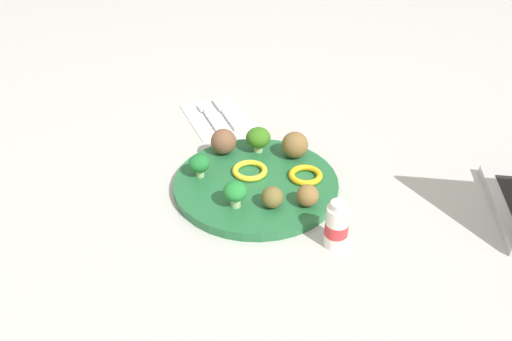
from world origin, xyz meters
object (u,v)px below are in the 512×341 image
Objects in this scene: meatball_back_right at (272,197)px; pepper_ring_front_right at (306,175)px; broccoli_floret_back_left at (258,138)px; pepper_ring_back_left at (252,170)px; broccoli_floret_far_rim at (199,164)px; meatball_back_left at (308,196)px; fork at (209,115)px; plate at (256,184)px; napkin at (218,117)px; knife at (225,112)px; yogurt_bottle at (337,226)px; meatball_mid_left at (295,145)px; meatball_front_left at (224,141)px; broccoli_floret_center at (235,192)px.

meatball_back_right is 0.10m from pepper_ring_front_right.
broccoli_floret_back_left reaches higher than pepper_ring_back_left.
broccoli_floret_far_rim is at bearing 62.98° from pepper_ring_front_right.
fork is (0.37, 0.02, -0.03)m from meatball_back_left.
plate is at bearing -6.01° from meatball_back_right.
plate reaches higher than napkin.
knife is (0.24, -0.05, -0.01)m from pepper_ring_back_left.
broccoli_floret_far_rim is 0.26m from knife.
meatball_back_left is 0.08m from yogurt_bottle.
plate is 4.83× the size of pepper_ring_front_right.
meatball_mid_left is 0.14m from meatball_back_left.
plate is 1.92× the size of knife.
fork is (0.22, -0.10, -0.03)m from broccoli_floret_far_rim.
meatball_back_left is at bearing -155.38° from plate.
meatball_front_left is 0.32× the size of knife.
broccoli_floret_far_rim reaches higher than napkin.
knife is (-0.00, -0.04, -0.00)m from fork.
broccoli_floret_far_rim is at bearing 150.65° from napkin.
meatball_back_right is 0.34m from napkin.
napkin is at bearing -7.63° from pepper_ring_back_left.
meatball_mid_left is (0.09, -0.16, -0.00)m from broccoli_floret_center.
broccoli_floret_back_left reaches higher than napkin.
yogurt_bottle reaches higher than pepper_ring_back_left.
meatball_back_left is 0.08m from pepper_ring_front_right.
yogurt_bottle is at bearing -141.32° from broccoli_floret_center.
napkin is (0.34, -0.04, -0.03)m from meatball_back_right.
meatball_front_left reaches higher than fork.
napkin is (0.31, -0.10, -0.04)m from broccoli_floret_center.
broccoli_floret_back_left is 1.31× the size of meatball_back_left.
meatball_front_left is at bearing -51.15° from broccoli_floret_far_rim.
meatball_back_left is (-0.05, -0.10, -0.01)m from broccoli_floret_center.
pepper_ring_front_right is 0.31m from fork.
knife is 0.45m from yogurt_bottle.
plate is 0.11m from meatball_back_left.
pepper_ring_back_left is 0.25m from fork.
plate is 0.27m from knife.
pepper_ring_front_right is (0.02, -0.14, -0.02)m from broccoli_floret_center.
meatball_back_left is 0.62× the size of pepper_ring_front_right.
meatball_back_right reaches higher than knife.
meatball_mid_left is 0.40× the size of fork.
knife is 1.88× the size of yogurt_bottle.
broccoli_floret_center reaches higher than plate.
broccoli_floret_back_left reaches higher than plate.
meatball_back_left is 0.46× the size of yogurt_bottle.
pepper_ring_back_left is at bearing -40.77° from broccoli_floret_center.
broccoli_floret_center is 0.17m from yogurt_bottle.
pepper_ring_back_left and pepper_ring_front_right have the same top height.
meatball_front_left reaches higher than pepper_ring_back_left.
pepper_ring_back_left is 0.50× the size of fork.
broccoli_floret_back_left reaches higher than broccoli_floret_center.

